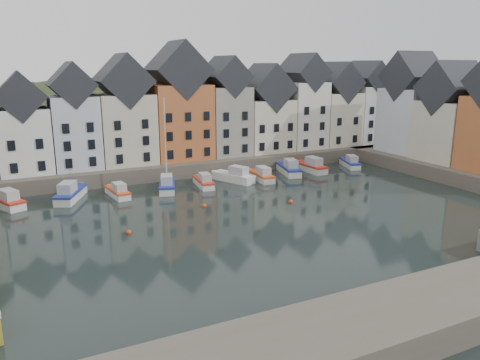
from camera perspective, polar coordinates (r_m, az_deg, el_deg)
ground at (r=49.73m, az=3.39°, el=-5.16°), size 260.00×260.00×0.00m
far_quay at (r=76.10m, az=-7.79°, el=2.24°), size 90.00×16.00×2.00m
right_quay at (r=76.09m, az=27.23°, el=0.81°), size 14.00×54.00×2.00m
near_wall at (r=27.64m, az=8.06°, el=-19.72°), size 50.00×6.00×2.00m
hillside at (r=105.30m, az=-11.97°, el=-5.34°), size 153.60×70.40×64.00m
far_terrace at (r=74.12m, az=-5.11°, el=8.17°), size 72.37×8.16×17.78m
right_terrace at (r=77.21m, az=24.43°, el=7.25°), size 8.30×24.25×16.36m
mooring_buoys at (r=52.56m, az=-3.30°, el=-3.93°), size 20.50×5.50×0.50m
boat_a at (r=60.99m, az=-26.60°, el=-2.32°), size 4.43×6.62×2.45m
boat_b at (r=61.12m, az=-20.00°, el=-1.58°), size 4.81×7.18×2.65m
boat_c at (r=60.85m, az=-14.66°, el=-1.41°), size 2.33×5.63×2.10m
boat_d at (r=62.48m, az=-8.89°, el=-0.55°), size 3.90×6.77×12.36m
boat_e at (r=63.95m, az=-4.43°, el=-0.23°), size 2.39×5.80×2.16m
boat_f at (r=66.46m, az=-0.67°, el=0.45°), size 4.56×6.86×2.53m
boat_g at (r=67.27m, az=2.61°, el=0.54°), size 2.20×6.10×2.31m
boat_h at (r=71.54m, az=5.99°, el=1.37°), size 3.80×7.18×2.64m
boat_i at (r=73.62m, az=8.58°, el=1.64°), size 2.49×6.90×2.61m
boat_j at (r=78.11m, az=13.29°, el=2.04°), size 3.66×6.07×2.23m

